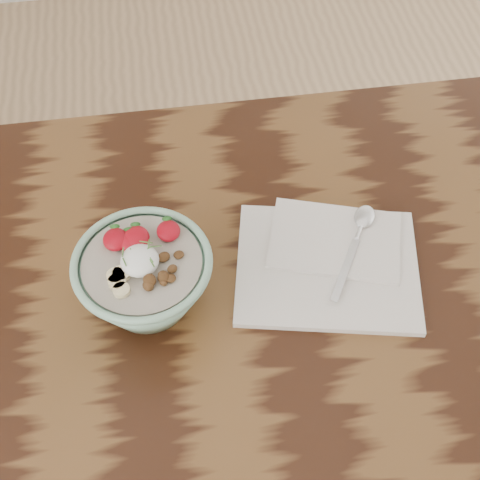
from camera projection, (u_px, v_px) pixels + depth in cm
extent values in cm
cube|color=black|center=(144.00, 342.00, 92.95)|extent=(160.00, 90.00, 4.00)
cylinder|color=#4C2D19|center=(471.00, 235.00, 151.22)|extent=(7.00, 7.00, 71.00)
cylinder|color=#88B89B|center=(150.00, 301.00, 93.92)|extent=(8.14, 8.14, 1.16)
torus|color=#88B89B|center=(142.00, 262.00, 86.32)|extent=(18.51, 18.51, 1.07)
cylinder|color=#AA9E8D|center=(142.00, 265.00, 86.78)|extent=(15.70, 15.70, 0.97)
ellipsoid|color=white|center=(140.00, 261.00, 85.42)|extent=(5.01, 5.01, 2.75)
ellipsoid|color=#9C0713|center=(130.00, 242.00, 87.44)|extent=(2.96, 3.26, 1.63)
cone|color=#286623|center=(129.00, 232.00, 87.99)|extent=(1.40, 1.03, 1.52)
ellipsoid|color=#9C0713|center=(137.00, 238.00, 87.65)|extent=(3.45, 3.80, 1.90)
cone|color=#286623|center=(136.00, 227.00, 88.33)|extent=(1.40, 1.03, 1.52)
ellipsoid|color=#9C0713|center=(168.00, 231.00, 88.42)|extent=(3.15, 3.47, 1.73)
cone|color=#286623|center=(167.00, 221.00, 89.03)|extent=(1.40, 1.03, 1.52)
ellipsoid|color=#9C0713|center=(116.00, 239.00, 87.52)|extent=(3.34, 3.68, 1.84)
cone|color=#286623|center=(115.00, 229.00, 88.17)|extent=(1.40, 1.03, 1.52)
cylinder|color=beige|center=(122.00, 274.00, 84.90)|extent=(2.35, 2.35, 0.70)
cylinder|color=beige|center=(116.00, 276.00, 84.69)|extent=(2.36, 2.36, 0.70)
cylinder|color=beige|center=(117.00, 282.00, 84.16)|extent=(2.32, 2.32, 0.70)
cylinder|color=beige|center=(121.00, 290.00, 83.41)|extent=(2.19, 2.19, 0.70)
ellipsoid|color=#553419|center=(172.00, 269.00, 85.24)|extent=(1.84, 1.83, 0.90)
ellipsoid|color=#553419|center=(148.00, 285.00, 83.61)|extent=(1.86, 2.01, 1.18)
ellipsoid|color=#553419|center=(163.00, 282.00, 84.10)|extent=(1.52, 1.62, 0.88)
ellipsoid|color=#553419|center=(164.00, 277.00, 84.37)|extent=(1.95, 1.94, 1.20)
ellipsoid|color=#553419|center=(171.00, 278.00, 84.43)|extent=(1.56, 1.58, 0.80)
ellipsoid|color=#553419|center=(179.00, 255.00, 86.62)|extent=(1.59, 1.51, 0.67)
ellipsoid|color=#553419|center=(150.00, 280.00, 84.01)|extent=(2.08, 2.22, 1.38)
ellipsoid|color=#553419|center=(146.00, 273.00, 84.69)|extent=(2.00, 1.51, 1.29)
ellipsoid|color=#553419|center=(164.00, 257.00, 86.21)|extent=(2.11, 1.92, 1.36)
ellipsoid|color=#553419|center=(163.00, 275.00, 84.67)|extent=(1.80, 1.73, 1.01)
cylinder|color=#487531|center=(151.00, 259.00, 84.33)|extent=(0.67, 1.23, 0.22)
cylinder|color=#487531|center=(143.00, 258.00, 84.42)|extent=(1.33, 0.55, 0.23)
cylinder|color=#487531|center=(149.00, 244.00, 85.70)|extent=(0.37, 1.48, 0.23)
cylinder|color=#487531|center=(125.00, 262.00, 84.03)|extent=(0.54, 1.37, 0.23)
cylinder|color=#487531|center=(146.00, 242.00, 85.91)|extent=(1.70, 0.74, 0.24)
cylinder|color=#487531|center=(131.00, 252.00, 85.01)|extent=(0.32, 1.07, 0.22)
cylinder|color=#487531|center=(152.00, 263.00, 83.93)|extent=(0.64, 1.27, 0.23)
cylinder|color=#487531|center=(123.00, 252.00, 84.95)|extent=(0.36, 1.42, 0.23)
cylinder|color=#487531|center=(146.00, 252.00, 84.98)|extent=(0.82, 1.29, 0.23)
cylinder|color=#487531|center=(155.00, 246.00, 85.49)|extent=(1.66, 0.25, 0.24)
cube|color=silver|center=(327.00, 267.00, 97.51)|extent=(30.05, 26.13, 1.01)
cube|color=silver|center=(335.00, 240.00, 99.44)|extent=(22.30, 18.37, 0.61)
cube|color=silver|center=(345.00, 269.00, 95.68)|extent=(6.78, 10.60, 0.35)
cylinder|color=silver|center=(359.00, 231.00, 99.61)|extent=(2.13, 2.97, 0.71)
ellipsoid|color=silver|center=(365.00, 216.00, 101.13)|extent=(5.00, 5.56, 0.96)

